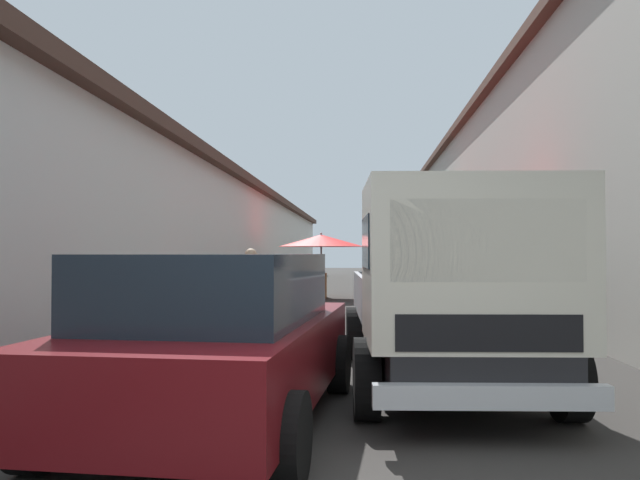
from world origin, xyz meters
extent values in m
plane|color=#33302D|center=(13.50, 0.00, 0.00)|extent=(90.00, 90.00, 0.00)
cube|color=silver|center=(15.75, 6.96, 1.75)|extent=(49.50, 7.00, 3.50)
cube|color=#4C3328|center=(15.75, 6.96, 3.62)|extent=(49.80, 7.50, 0.24)
cube|color=#A39E93|center=(15.75, -6.96, 2.91)|extent=(49.50, 7.00, 5.82)
cube|color=#4C3328|center=(15.75, -6.96, 5.94)|extent=(49.80, 7.50, 0.24)
cylinder|color=#9E9EA3|center=(18.59, -1.86, 1.12)|extent=(0.06, 0.06, 2.24)
cone|color=red|center=(18.59, -1.86, 2.04)|extent=(2.81, 2.81, 0.40)
sphere|color=#9E9EA3|center=(18.59, -1.86, 2.28)|extent=(0.07, 0.07, 0.07)
cube|color=#9E7547|center=(18.40, -1.71, 0.42)|extent=(1.00, 0.78, 0.85)
sphere|color=orange|center=(18.60, -1.77, 0.89)|extent=(0.09, 0.09, 0.09)
sphere|color=orange|center=(18.28, -1.85, 0.89)|extent=(0.09, 0.09, 0.09)
sphere|color=orange|center=(18.33, -1.79, 0.89)|extent=(0.09, 0.09, 0.09)
sphere|color=orange|center=(18.07, -1.45, 0.89)|extent=(0.09, 0.09, 0.09)
sphere|color=orange|center=(18.16, -1.93, 0.89)|extent=(0.09, 0.09, 0.09)
cylinder|color=#9E9EA3|center=(9.89, -1.94, 1.17)|extent=(0.06, 0.06, 2.34)
cone|color=red|center=(9.89, -1.94, 2.15)|extent=(2.85, 2.85, 0.38)
sphere|color=#9E9EA3|center=(9.89, -1.94, 2.38)|extent=(0.07, 0.07, 0.07)
cube|color=brown|center=(9.86, -1.86, 0.37)|extent=(0.88, 0.73, 0.74)
sphere|color=orange|center=(9.65, -1.71, 0.84)|extent=(0.09, 0.09, 0.09)
sphere|color=orange|center=(9.80, -1.80, 0.78)|extent=(0.09, 0.09, 0.09)
sphere|color=orange|center=(10.14, -1.87, 0.78)|extent=(0.09, 0.09, 0.09)
cylinder|color=#9E9EA3|center=(17.54, 1.33, 1.03)|extent=(0.06, 0.06, 2.06)
cone|color=red|center=(17.54, 1.33, 1.86)|extent=(2.76, 2.76, 0.39)
sphere|color=#9E9EA3|center=(17.54, 1.33, 2.10)|extent=(0.07, 0.07, 0.07)
cube|color=olive|center=(17.68, 1.54, 0.40)|extent=(0.97, 0.70, 0.80)
sphere|color=orange|center=(17.71, 1.48, 0.85)|extent=(0.09, 0.09, 0.09)
sphere|color=orange|center=(17.73, 1.69, 0.90)|extent=(0.09, 0.09, 0.09)
sphere|color=orange|center=(17.36, 1.53, 0.85)|extent=(0.09, 0.09, 0.09)
sphere|color=orange|center=(17.85, 1.37, 0.85)|extent=(0.09, 0.09, 0.09)
cylinder|color=#9E9EA3|center=(13.49, -2.50, 1.16)|extent=(0.06, 0.06, 2.32)
cone|color=red|center=(13.49, -2.50, 2.13)|extent=(2.46, 2.46, 0.38)
sphere|color=#9E9EA3|center=(13.49, -2.50, 2.36)|extent=(0.07, 0.07, 0.07)
cube|color=brown|center=(13.49, -2.73, 0.38)|extent=(0.95, 0.75, 0.75)
sphere|color=orange|center=(13.31, -2.79, 0.80)|extent=(0.09, 0.09, 0.09)
sphere|color=orange|center=(13.27, -2.59, 0.80)|extent=(0.09, 0.09, 0.09)
sphere|color=orange|center=(13.72, -2.64, 0.80)|extent=(0.09, 0.09, 0.09)
cube|color=#600F14|center=(2.85, 1.21, 0.57)|extent=(4.02, 2.02, 0.64)
cube|color=#19232D|center=(2.70, 1.22, 1.17)|extent=(2.45, 1.69, 0.56)
cube|color=black|center=(4.75, 1.06, 0.35)|extent=(0.23, 1.65, 0.20)
cube|color=silver|center=(4.82, 1.64, 0.63)|extent=(0.08, 0.24, 0.14)
cube|color=silver|center=(4.72, 0.48, 0.63)|extent=(0.08, 0.24, 0.14)
cylinder|color=black|center=(4.24, 1.97, 0.30)|extent=(0.61, 0.25, 0.60)
cylinder|color=black|center=(4.10, 0.25, 0.30)|extent=(0.61, 0.25, 0.60)
cylinder|color=black|center=(1.59, 2.17, 0.30)|extent=(0.61, 0.25, 0.60)
cylinder|color=black|center=(1.46, 0.46, 0.30)|extent=(0.61, 0.25, 0.60)
cube|color=black|center=(4.72, -0.83, 0.50)|extent=(4.86, 1.69, 0.36)
cube|color=beige|center=(3.09, -0.90, 1.38)|extent=(1.62, 1.82, 1.40)
cube|color=#19232D|center=(2.35, -0.94, 1.55)|extent=(0.13, 1.47, 0.63)
cube|color=#19232D|center=(3.09, -0.90, 1.55)|extent=(1.13, 1.82, 0.45)
cube|color=black|center=(2.34, -0.94, 0.86)|extent=(0.13, 1.40, 0.28)
cube|color=silver|center=(2.26, -0.94, 0.40)|extent=(0.20, 1.75, 0.18)
cube|color=gray|center=(5.57, -1.61, 0.93)|extent=(3.16, 0.21, 0.50)
cube|color=gray|center=(5.50, 0.03, 0.93)|extent=(3.16, 0.21, 0.50)
cube|color=gray|center=(7.08, -0.72, 0.93)|extent=(0.14, 1.65, 0.50)
cylinder|color=black|center=(3.13, -1.78, 0.36)|extent=(0.73, 0.25, 0.72)
cylinder|color=black|center=(3.05, -0.03, 0.36)|extent=(0.73, 0.25, 0.72)
cylinder|color=black|center=(6.20, -1.63, 0.36)|extent=(0.73, 0.25, 0.72)
cylinder|color=black|center=(6.11, 0.11, 0.36)|extent=(0.73, 0.25, 0.72)
cylinder|color=navy|center=(8.00, 1.81, 0.38)|extent=(0.14, 0.14, 0.76)
cylinder|color=navy|center=(7.96, 1.96, 0.38)|extent=(0.14, 0.14, 0.76)
cube|color=#B73333|center=(7.98, 1.89, 1.04)|extent=(0.31, 0.48, 0.57)
sphere|color=tan|center=(7.98, 1.89, 1.43)|extent=(0.21, 0.21, 0.21)
cylinder|color=#B73333|center=(8.05, 1.63, 1.07)|extent=(0.08, 0.08, 0.51)
cylinder|color=#B73333|center=(7.90, 2.15, 1.07)|extent=(0.08, 0.08, 0.51)
cylinder|color=black|center=(11.87, 2.32, 0.22)|extent=(0.45, 0.14, 0.44)
cylinder|color=black|center=(10.63, 2.17, 0.22)|extent=(0.45, 0.16, 0.44)
cube|color=black|center=(11.20, 2.24, 0.27)|extent=(0.93, 0.38, 0.08)
ellipsoid|color=black|center=(10.90, 2.20, 0.64)|extent=(0.59, 0.32, 0.20)
cube|color=black|center=(11.82, 2.31, 0.67)|extent=(0.18, 0.33, 0.56)
cylinder|color=silver|center=(11.75, 2.30, 0.77)|extent=(0.28, 0.09, 0.68)
cylinder|color=black|center=(11.67, 2.29, 1.12)|extent=(0.55, 0.10, 0.04)
camera|label=1|loc=(-2.41, 0.00, 1.46)|focal=34.87mm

